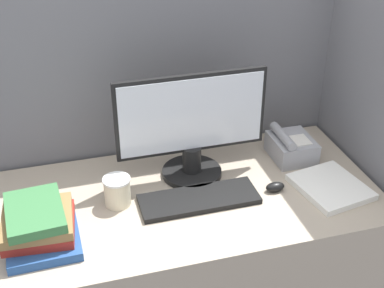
% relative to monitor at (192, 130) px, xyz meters
% --- Properties ---
extents(cubicle_panel_rear, '(1.79, 0.04, 1.59)m').
position_rel_monitor_xyz_m(cubicle_panel_rear, '(-0.05, 0.26, -0.13)').
color(cubicle_panel_rear, slate).
rests_on(cubicle_panel_rear, ground_plane).
extents(cubicle_panel_right, '(0.04, 0.76, 1.59)m').
position_rel_monitor_xyz_m(cubicle_panel_right, '(0.68, -0.10, -0.13)').
color(cubicle_panel_right, slate).
rests_on(cubicle_panel_right, ground_plane).
extents(desk, '(1.39, 0.70, 0.73)m').
position_rel_monitor_xyz_m(desk, '(-0.05, -0.13, -0.56)').
color(desk, tan).
rests_on(desk, ground_plane).
extents(monitor, '(0.57, 0.23, 0.42)m').
position_rel_monitor_xyz_m(monitor, '(0.00, 0.00, 0.00)').
color(monitor, black).
rests_on(monitor, desk).
extents(keyboard, '(0.43, 0.15, 0.02)m').
position_rel_monitor_xyz_m(keyboard, '(-0.02, -0.18, -0.19)').
color(keyboard, black).
rests_on(keyboard, desk).
extents(mouse, '(0.07, 0.04, 0.04)m').
position_rel_monitor_xyz_m(mouse, '(0.27, -0.19, -0.18)').
color(mouse, black).
rests_on(mouse, desk).
extents(coffee_cup, '(0.10, 0.10, 0.11)m').
position_rel_monitor_xyz_m(coffee_cup, '(-0.30, -0.11, -0.14)').
color(coffee_cup, beige).
rests_on(coffee_cup, desk).
extents(book_stack, '(0.24, 0.27, 0.13)m').
position_rel_monitor_xyz_m(book_stack, '(-0.57, -0.23, -0.14)').
color(book_stack, '#264C8C').
rests_on(book_stack, desk).
extents(desk_telephone, '(0.16, 0.19, 0.12)m').
position_rel_monitor_xyz_m(desk_telephone, '(0.42, 0.01, -0.15)').
color(desk_telephone, '#99999E').
rests_on(desk_telephone, desk).
extents(paper_pile, '(0.27, 0.29, 0.02)m').
position_rel_monitor_xyz_m(paper_pile, '(0.47, -0.24, -0.18)').
color(paper_pile, white).
rests_on(paper_pile, desk).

